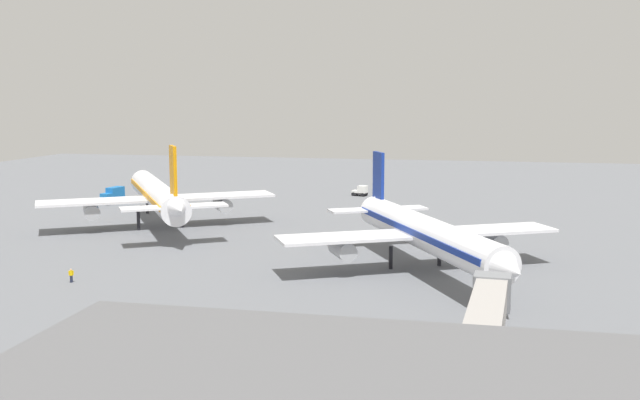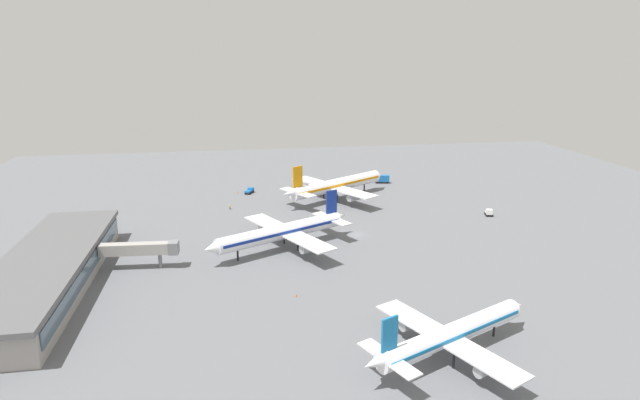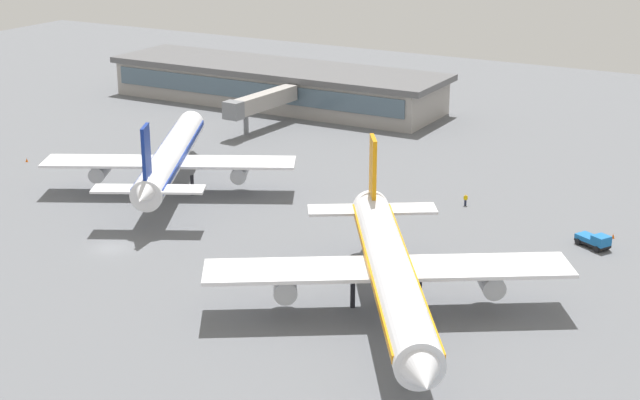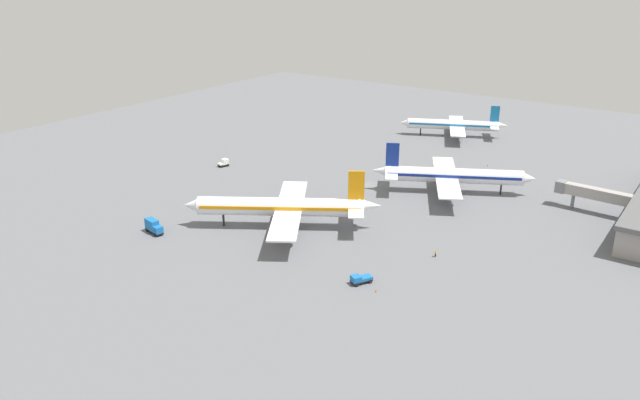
{
  "view_description": "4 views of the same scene",
  "coord_description": "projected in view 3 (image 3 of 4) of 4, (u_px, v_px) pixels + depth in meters",
  "views": [
    {
      "loc": [
        14.3,
        -114.15,
        21.82
      ],
      "look_at": [
        -8.46,
        -8.51,
        6.69
      ],
      "focal_mm": 41.44,
      "sensor_mm": 36.0,
      "label": 1
    },
    {
      "loc": [
        143.19,
        -35.09,
        52.56
      ],
      "look_at": [
        -15.67,
        -8.7,
        6.65
      ],
      "focal_mm": 29.79,
      "sensor_mm": 36.0,
      "label": 2
    },
    {
      "loc": [
        -77.77,
        85.73,
        44.55
      ],
      "look_at": [
        -19.74,
        -18.02,
        4.31
      ],
      "focal_mm": 54.71,
      "sensor_mm": 36.0,
      "label": 3
    },
    {
      "loc": [
        -148.97,
        -86.77,
        61.32
      ],
      "look_at": [
        -23.32,
        0.57,
        2.37
      ],
      "focal_mm": 34.84,
      "sensor_mm": 36.0,
      "label": 4
    }
  ],
  "objects": [
    {
      "name": "ground",
      "position": [
        111.0,
        248.0,
        121.12
      ],
      "size": [
        288.0,
        288.0,
        0.0
      ],
      "primitive_type": "plane",
      "color": "slate"
    },
    {
      "name": "pushback_tractor",
      "position": [
        594.0,
        240.0,
        121.07
      ],
      "size": [
        4.77,
        3.79,
        1.9
      ],
      "rotation": [
        0.0,
        0.0,
        2.64
      ],
      "color": "black",
      "rests_on": "ground"
    },
    {
      "name": "safety_cone_mid_apron",
      "position": [
        613.0,
        236.0,
        124.37
      ],
      "size": [
        0.44,
        0.44,
        0.6
      ],
      "primitive_type": "cone",
      "color": "#EA590C",
      "rests_on": "ground"
    },
    {
      "name": "safety_cone_near_gate",
      "position": [
        27.0,
        160.0,
        157.09
      ],
      "size": [
        0.44,
        0.44,
        0.6
      ],
      "primitive_type": "cone",
      "color": "#EA590C",
      "rests_on": "ground"
    },
    {
      "name": "airplane_taxiing",
      "position": [
        171.0,
        156.0,
        142.0
      ],
      "size": [
        35.09,
        42.09,
        13.91
      ],
      "rotation": [
        0.0,
        0.0,
        5.19
      ],
      "color": "white",
      "rests_on": "ground"
    },
    {
      "name": "jet_bridge",
      "position": [
        260.0,
        102.0,
        174.94
      ],
      "size": [
        4.12,
        19.19,
        6.74
      ],
      "rotation": [
        0.0,
        0.0,
        1.5
      ],
      "color": "#9E9993",
      "rests_on": "ground"
    },
    {
      "name": "terminal_building",
      "position": [
        276.0,
        84.0,
        195.29
      ],
      "size": [
        70.01,
        18.45,
        7.79
      ],
      "color": "#9E9993",
      "rests_on": "ground"
    },
    {
      "name": "ground_crew_worker",
      "position": [
        466.0,
        200.0,
        136.43
      ],
      "size": [
        0.52,
        0.52,
        1.67
      ],
      "rotation": [
        0.0,
        0.0,
        2.09
      ],
      "color": "#1E2338",
      "rests_on": "ground"
    },
    {
      "name": "airplane_distant",
      "position": [
        390.0,
        270.0,
        100.72
      ],
      "size": [
        36.24,
        43.13,
        14.8
      ],
      "rotation": [
        0.0,
        0.0,
        2.13
      ],
      "color": "white",
      "rests_on": "ground"
    }
  ]
}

